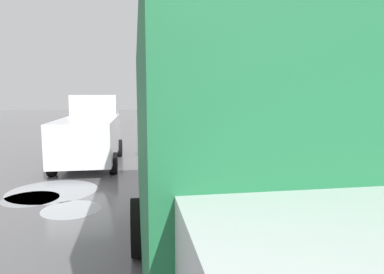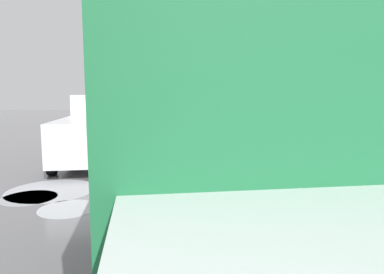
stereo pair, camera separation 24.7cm
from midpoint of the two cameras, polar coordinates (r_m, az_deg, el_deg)
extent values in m
plane|color=slate|center=(13.98, -0.44, -3.75)|extent=(90.00, 90.00, 0.00)
cylinder|color=#999BA0|center=(9.84, -25.95, -9.21)|extent=(1.40, 1.40, 0.01)
cylinder|color=silver|center=(8.61, -20.21, -11.23)|extent=(1.36, 1.36, 0.01)
cylinder|color=#ADAFB5|center=(10.32, -22.80, -8.29)|extent=(2.40, 2.40, 0.01)
cube|color=white|center=(13.37, -17.22, 0.02)|extent=(2.07, 5.24, 1.40)
cube|color=white|center=(15.16, -16.32, 5.12)|extent=(1.87, 1.44, 0.84)
cube|color=black|center=(15.92, -15.87, 2.32)|extent=(1.66, 0.10, 0.63)
cube|color=#232326|center=(16.08, -15.73, -1.40)|extent=(1.96, 0.20, 0.24)
cylinder|color=black|center=(15.21, -19.88, -1.91)|extent=(0.26, 0.73, 0.72)
cylinder|color=black|center=(14.95, -12.49, -1.80)|extent=(0.26, 0.73, 0.72)
cylinder|color=black|center=(12.11, -22.82, -4.31)|extent=(0.26, 0.73, 0.72)
cylinder|color=black|center=(11.78, -13.52, -4.25)|extent=(0.26, 0.73, 0.72)
cube|color=#1E6B3D|center=(4.65, 4.58, -0.03)|extent=(2.63, 6.48, 2.60)
cylinder|color=black|center=(6.35, 12.96, -13.08)|extent=(0.33, 0.97, 0.96)
cylinder|color=black|center=(5.91, -9.86, -14.57)|extent=(0.33, 0.97, 0.96)
cube|color=red|center=(13.47, 1.35, -1.58)|extent=(0.70, 0.87, 0.56)
cube|color=red|center=(13.55, 1.34, -3.50)|extent=(0.63, 0.78, 0.04)
cylinder|color=red|center=(13.83, 1.54, 0.33)|extent=(0.57, 0.19, 0.04)
sphere|color=black|center=(13.25, 2.09, -4.15)|extent=(0.10, 0.10, 0.10)
sphere|color=black|center=(13.30, 0.30, -4.10)|extent=(0.10, 0.10, 0.10)
sphere|color=black|center=(13.85, 2.34, -3.65)|extent=(0.10, 0.10, 0.10)
sphere|color=black|center=(13.89, 0.63, -3.61)|extent=(0.10, 0.10, 0.10)
cylinder|color=red|center=(13.37, 0.96, -1.21)|extent=(0.14, 0.29, 0.69)
cube|color=#515156|center=(13.67, -4.05, -3.11)|extent=(0.69, 0.75, 0.03)
cylinder|color=#515156|center=(13.78, -2.77, -0.69)|extent=(0.04, 0.04, 1.10)
cylinder|color=#515156|center=(13.93, -4.46, -0.62)|extent=(0.04, 0.04, 1.10)
cylinder|color=black|center=(13.88, -2.67, -3.42)|extent=(0.13, 0.20, 0.20)
cylinder|color=black|center=(14.05, -4.51, -3.30)|extent=(0.13, 0.20, 0.20)
cube|color=tan|center=(13.64, -4.06, -2.49)|extent=(0.53, 0.56, 0.27)
cube|color=tan|center=(13.60, -4.07, -1.43)|extent=(0.53, 0.54, 0.24)
cube|color=tan|center=(13.56, -4.08, -0.41)|extent=(0.63, 0.64, 0.24)
cylinder|color=black|center=(12.46, 1.30, -3.19)|extent=(0.18, 0.18, 0.82)
cylinder|color=black|center=(12.65, 1.08, -3.03)|extent=(0.18, 0.18, 0.82)
cube|color=slate|center=(12.43, 1.20, 0.66)|extent=(0.32, 0.46, 0.84)
sphere|color=#8C6647|center=(12.38, 1.21, 3.14)|extent=(0.22, 0.22, 0.22)
cylinder|color=slate|center=(12.19, 1.50, 0.28)|extent=(0.10, 0.10, 0.55)
cylinder|color=slate|center=(12.58, 0.92, 1.74)|extent=(0.31, 0.13, 0.50)
cylinder|color=#333338|center=(12.49, 1.09, 2.44)|extent=(0.02, 0.02, 0.86)
cone|color=#E0668E|center=(12.46, 1.10, 4.18)|extent=(1.04, 1.04, 0.22)
sphere|color=#333338|center=(12.46, 1.10, 4.78)|extent=(0.04, 0.04, 0.04)
cylinder|color=black|center=(14.72, 3.12, -1.58)|extent=(0.18, 0.18, 0.82)
cylinder|color=black|center=(14.54, 2.80, -1.69)|extent=(0.18, 0.18, 0.82)
cube|color=#473323|center=(14.52, 2.98, 1.60)|extent=(0.48, 0.52, 0.84)
sphere|color=#8C6647|center=(14.48, 3.00, 3.73)|extent=(0.22, 0.22, 0.22)
cylinder|color=#473323|center=(14.77, 3.39, 1.50)|extent=(0.10, 0.10, 0.55)
cylinder|color=#473323|center=(14.33, 2.77, 2.41)|extent=(0.31, 0.25, 0.50)
cylinder|color=#333338|center=(14.40, 2.83, 3.07)|extent=(0.02, 0.02, 0.86)
cone|color=yellow|center=(14.38, 2.84, 4.58)|extent=(1.04, 1.04, 0.22)
sphere|color=#333338|center=(14.37, 2.84, 5.10)|extent=(0.04, 0.04, 0.04)
cube|color=black|center=(14.60, 2.27, 1.79)|extent=(0.30, 0.34, 0.44)
cylinder|color=black|center=(13.03, -5.85, -2.76)|extent=(0.18, 0.18, 0.82)
cylinder|color=black|center=(13.04, -4.97, -2.74)|extent=(0.18, 0.18, 0.82)
cube|color=#5B1E23|center=(12.92, -5.45, 0.88)|extent=(0.44, 0.28, 0.84)
sphere|color=brown|center=(12.87, -5.48, 3.27)|extent=(0.22, 0.22, 0.22)
cylinder|color=#5B1E23|center=(12.92, -6.60, 0.64)|extent=(0.10, 0.10, 0.55)
cylinder|color=#5B1E23|center=(12.93, -4.67, 1.87)|extent=(0.10, 0.30, 0.50)
cylinder|color=#333338|center=(12.89, -5.03, 2.56)|extent=(0.02, 0.02, 0.86)
cone|color=white|center=(12.86, -5.04, 4.25)|extent=(1.04, 1.04, 0.22)
sphere|color=#333338|center=(12.86, -5.05, 4.83)|extent=(0.04, 0.04, 0.04)
cylinder|color=black|center=(14.75, -1.18, -1.55)|extent=(0.18, 0.18, 0.82)
cylinder|color=black|center=(14.57, -0.92, -1.66)|extent=(0.18, 0.18, 0.82)
cube|color=#473323|center=(14.56, -1.06, 1.62)|extent=(0.38, 0.49, 0.84)
sphere|color=#8C6647|center=(14.51, -1.06, 3.74)|extent=(0.22, 0.22, 0.22)
cylinder|color=#473323|center=(14.80, -1.40, 1.52)|extent=(0.10, 0.10, 0.55)
cylinder|color=#473323|center=(14.37, -0.74, 2.43)|extent=(0.32, 0.17, 0.50)
cylinder|color=#333338|center=(14.43, -0.92, 3.09)|extent=(0.02, 0.02, 0.86)
cone|color=navy|center=(14.41, -0.93, 4.60)|extent=(1.04, 1.04, 0.22)
sphere|color=#333338|center=(14.40, -0.93, 5.11)|extent=(0.04, 0.04, 0.04)
cube|color=#33664C|center=(14.48, -1.80, 1.75)|extent=(0.23, 0.33, 0.44)
cylinder|color=#423323|center=(8.55, 26.40, 2.48)|extent=(0.98, 0.69, 0.70)
cylinder|color=#423323|center=(8.46, 26.67, 6.61)|extent=(0.87, 0.76, 0.97)
camera|label=1|loc=(0.12, -90.55, -0.07)|focal=32.06mm
camera|label=2|loc=(0.12, 89.45, 0.07)|focal=32.06mm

